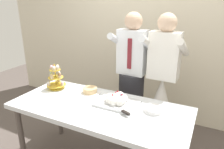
{
  "coord_description": "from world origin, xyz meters",
  "views": [
    {
      "loc": [
        0.96,
        -1.63,
        1.78
      ],
      "look_at": [
        0.07,
        0.15,
        1.07
      ],
      "focal_mm": 33.6,
      "sensor_mm": 36.0,
      "label": 1
    }
  ],
  "objects_px": {
    "person_groom": "(131,86)",
    "main_cake_tray": "(117,100)",
    "round_cake": "(90,91)",
    "dessert_table": "(99,112)",
    "cupcake_stand": "(56,78)",
    "person_bride": "(160,104)",
    "plate_stack": "(154,109)"
  },
  "relations": [
    {
      "from": "person_groom",
      "to": "main_cake_tray",
      "type": "bearing_deg",
      "value": -83.58
    },
    {
      "from": "round_cake",
      "to": "main_cake_tray",
      "type": "bearing_deg",
      "value": -15.88
    },
    {
      "from": "person_groom",
      "to": "round_cake",
      "type": "bearing_deg",
      "value": -124.21
    },
    {
      "from": "dessert_table",
      "to": "round_cake",
      "type": "distance_m",
      "value": 0.35
    },
    {
      "from": "round_cake",
      "to": "person_groom",
      "type": "height_order",
      "value": "person_groom"
    },
    {
      "from": "cupcake_stand",
      "to": "round_cake",
      "type": "relative_size",
      "value": 1.27
    },
    {
      "from": "dessert_table",
      "to": "person_bride",
      "type": "xyz_separation_m",
      "value": [
        0.47,
        0.69,
        -0.12
      ]
    },
    {
      "from": "person_groom",
      "to": "person_bride",
      "type": "height_order",
      "value": "same"
    },
    {
      "from": "dessert_table",
      "to": "cupcake_stand",
      "type": "relative_size",
      "value": 5.9
    },
    {
      "from": "main_cake_tray",
      "to": "dessert_table",
      "type": "bearing_deg",
      "value": -141.98
    },
    {
      "from": "person_bride",
      "to": "dessert_table",
      "type": "bearing_deg",
      "value": -123.84
    },
    {
      "from": "dessert_table",
      "to": "person_groom",
      "type": "relative_size",
      "value": 1.08
    },
    {
      "from": "person_groom",
      "to": "person_bride",
      "type": "distance_m",
      "value": 0.42
    },
    {
      "from": "plate_stack",
      "to": "person_bride",
      "type": "height_order",
      "value": "person_bride"
    },
    {
      "from": "main_cake_tray",
      "to": "round_cake",
      "type": "xyz_separation_m",
      "value": [
        -0.39,
        0.11,
        -0.01
      ]
    },
    {
      "from": "main_cake_tray",
      "to": "person_bride",
      "type": "bearing_deg",
      "value": 61.06
    },
    {
      "from": "cupcake_stand",
      "to": "person_groom",
      "type": "relative_size",
      "value": 0.18
    },
    {
      "from": "cupcake_stand",
      "to": "main_cake_tray",
      "type": "distance_m",
      "value": 0.83
    },
    {
      "from": "plate_stack",
      "to": "dessert_table",
      "type": "bearing_deg",
      "value": -165.05
    },
    {
      "from": "dessert_table",
      "to": "plate_stack",
      "type": "relative_size",
      "value": 9.49
    },
    {
      "from": "plate_stack",
      "to": "main_cake_tray",
      "type": "bearing_deg",
      "value": -175.87
    },
    {
      "from": "cupcake_stand",
      "to": "round_cake",
      "type": "height_order",
      "value": "cupcake_stand"
    },
    {
      "from": "plate_stack",
      "to": "person_bride",
      "type": "distance_m",
      "value": 0.6
    },
    {
      "from": "cupcake_stand",
      "to": "main_cake_tray",
      "type": "height_order",
      "value": "cupcake_stand"
    },
    {
      "from": "round_cake",
      "to": "person_bride",
      "type": "bearing_deg",
      "value": 33.61
    },
    {
      "from": "main_cake_tray",
      "to": "person_groom",
      "type": "xyz_separation_m",
      "value": [
        -0.07,
        0.58,
        -0.07
      ]
    },
    {
      "from": "round_cake",
      "to": "dessert_table",
      "type": "bearing_deg",
      "value": -42.37
    },
    {
      "from": "person_groom",
      "to": "person_bride",
      "type": "xyz_separation_m",
      "value": [
        0.39,
        -0.0,
        -0.16
      ]
    },
    {
      "from": "cupcake_stand",
      "to": "person_groom",
      "type": "xyz_separation_m",
      "value": [
        0.76,
        0.53,
        -0.16
      ]
    },
    {
      "from": "round_cake",
      "to": "person_groom",
      "type": "relative_size",
      "value": 0.14
    },
    {
      "from": "plate_stack",
      "to": "round_cake",
      "type": "bearing_deg",
      "value": 173.83
    },
    {
      "from": "plate_stack",
      "to": "person_bride",
      "type": "bearing_deg",
      "value": 95.94
    }
  ]
}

